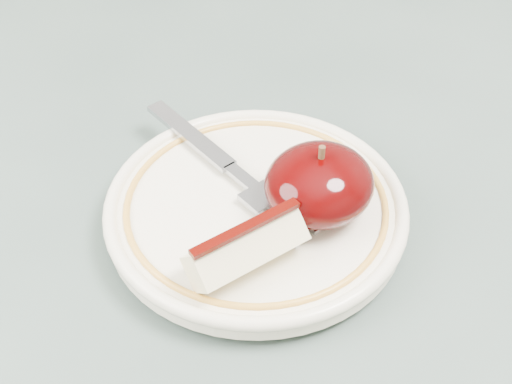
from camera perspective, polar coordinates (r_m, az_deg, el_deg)
table at (r=0.52m, az=3.02°, el=-9.16°), size 0.90×0.90×0.75m
plate at (r=0.44m, az=0.00°, el=-1.31°), size 0.19×0.19×0.02m
apple_half at (r=0.42m, az=5.07°, el=0.64°), size 0.07×0.06×0.05m
apple_wedge at (r=0.39m, az=-0.79°, el=-4.45°), size 0.07×0.03×0.03m
fork at (r=0.46m, az=-2.05°, el=1.92°), size 0.03×0.16×0.00m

